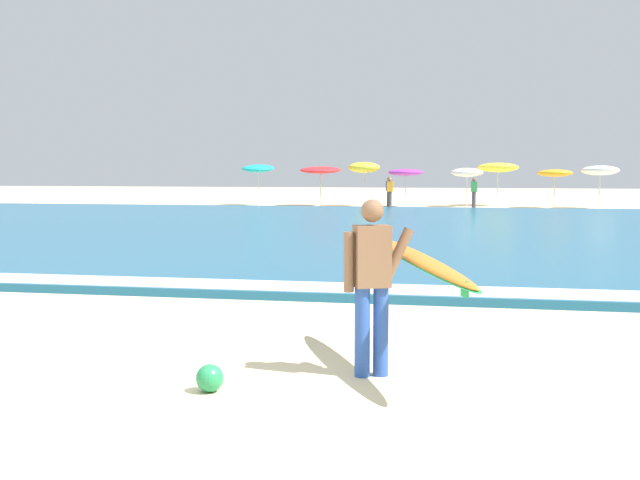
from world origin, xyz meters
The scene contains 16 objects.
ground_plane centered at (0.00, 0.00, 0.00)m, with size 160.00×160.00×0.00m, color beige.
sea centered at (0.00, 19.33, 0.07)m, with size 120.00×28.00×0.14m, color #1E6084.
surf_foam centered at (0.00, 5.93, 0.15)m, with size 120.00×1.06×0.01m, color white.
surfer_with_board centered at (1.87, 1.32, 1.03)m, with size 1.42×2.79×1.73m.
beach_umbrella_0 centered at (-9.25, 36.38, 2.06)m, with size 1.81×1.84×2.35m.
beach_umbrella_1 centered at (-5.72, 36.48, 1.98)m, with size 2.28×2.30×2.24m.
beach_umbrella_2 centered at (-3.27, 36.30, 2.11)m, with size 1.73×1.73×2.41m.
beach_umbrella_3 centered at (-1.02, 36.33, 1.85)m, with size 1.89×1.90×2.04m.
beach_umbrella_4 centered at (2.22, 37.06, 1.85)m, with size 1.73×1.74×2.10m.
beach_umbrella_5 centered at (3.89, 38.59, 2.12)m, with size 2.26×2.28×2.42m.
beach_umbrella_6 centered at (6.71, 36.22, 1.82)m, with size 1.82×1.83×2.04m.
beach_umbrella_7 centered at (8.95, 36.25, 1.96)m, with size 1.90×1.92×2.26m.
beachgoer_near_row_left centered at (-1.76, 35.41, 0.84)m, with size 0.32×0.20×1.58m.
beachgoer_near_row_mid centered at (2.61, 35.71, 0.84)m, with size 0.32×0.20×1.58m.
beachgoer_near_row_right centered at (-1.94, 36.51, 0.84)m, with size 0.32×0.20×1.58m.
beach_ball centered at (0.28, 0.39, 0.13)m, with size 0.25×0.25×0.25m, color #23844C.
Camera 1 is at (2.60, -6.30, 2.02)m, focal length 44.26 mm.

